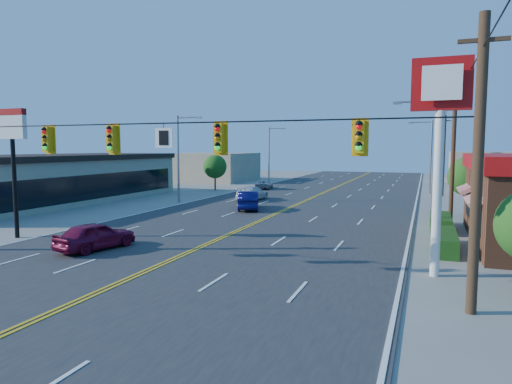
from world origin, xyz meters
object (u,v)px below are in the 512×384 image
(car_magenta, at_px, (96,237))
(pizza_hut_sign, at_px, (13,146))
(car_blue, at_px, (248,201))
(car_silver, at_px, (264,185))
(car_white, at_px, (252,194))
(kfc_pylon, at_px, (440,123))
(signal_span, at_px, (135,153))

(car_magenta, bearing_deg, pizza_hut_sign, 4.27)
(car_blue, xyz_separation_m, car_silver, (-4.92, 17.83, -0.21))
(pizza_hut_sign, xyz_separation_m, car_silver, (3.16, 32.99, -4.65))
(car_magenta, xyz_separation_m, car_silver, (-3.21, 34.07, -0.15))
(car_white, bearing_deg, car_blue, 110.91)
(pizza_hut_sign, bearing_deg, car_magenta, -9.63)
(car_blue, bearing_deg, car_magenta, 63.12)
(kfc_pylon, xyz_separation_m, car_blue, (-13.92, 15.16, -5.30))
(car_blue, distance_m, car_white, 6.63)
(signal_span, height_order, car_silver, signal_span)
(kfc_pylon, bearing_deg, pizza_hut_sign, 180.00)
(car_magenta, distance_m, car_blue, 16.33)
(car_blue, height_order, car_white, car_blue)
(kfc_pylon, xyz_separation_m, car_silver, (-18.84, 32.99, -5.51))
(car_white, bearing_deg, car_silver, -73.49)
(signal_span, bearing_deg, car_silver, 101.79)
(signal_span, height_order, car_magenta, signal_span)
(car_magenta, distance_m, car_silver, 34.22)
(car_white, bearing_deg, signal_span, 103.51)
(pizza_hut_sign, distance_m, car_magenta, 7.87)
(car_blue, bearing_deg, car_white, -92.64)
(pizza_hut_sign, bearing_deg, car_silver, 84.52)
(signal_span, height_order, car_blue, signal_span)
(signal_span, xyz_separation_m, car_blue, (-2.80, 19.16, -4.14))
(car_white, bearing_deg, car_magenta, 93.61)
(car_magenta, bearing_deg, car_white, -75.17)
(pizza_hut_sign, relative_size, car_blue, 1.51)
(signal_span, bearing_deg, pizza_hut_sign, 159.81)
(kfc_pylon, height_order, pizza_hut_sign, kfc_pylon)
(signal_span, distance_m, car_silver, 38.04)
(kfc_pylon, relative_size, car_white, 1.86)
(kfc_pylon, height_order, car_blue, kfc_pylon)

